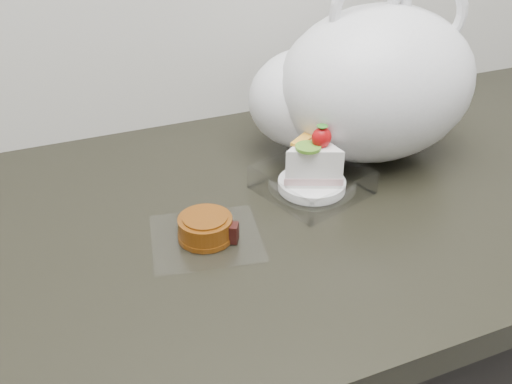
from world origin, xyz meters
name	(u,v)px	position (x,y,z in m)	size (l,w,h in m)	color
cake_tray	(312,174)	(0.09, 1.70, 0.93)	(0.17, 0.17, 0.11)	white
mooncake_wrap	(206,230)	(-0.09, 1.64, 0.91)	(0.16, 0.15, 0.03)	white
plastic_bag	(363,85)	(0.21, 1.78, 1.02)	(0.39, 0.32, 0.29)	white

